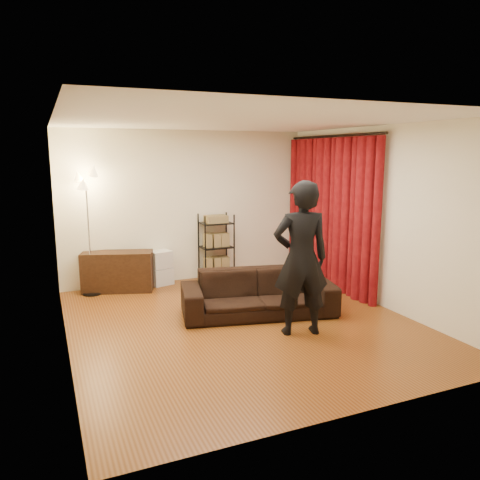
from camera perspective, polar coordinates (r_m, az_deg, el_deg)
name	(u,v)px	position (r m, az deg, el deg)	size (l,w,h in m)	color
floor	(242,323)	(6.53, 0.23, -10.05)	(5.00, 5.00, 0.00)	brown
ceiling	(242,121)	(6.12, 0.24, 14.33)	(5.00, 5.00, 0.00)	white
wall_back	(187,206)	(8.52, -6.44, 4.09)	(5.00, 5.00, 0.00)	#F1EBCE
wall_front	(360,267)	(4.05, 14.37, -3.26)	(5.00, 5.00, 0.00)	#F1EBCE
wall_left	(60,238)	(5.69, -21.05, 0.28)	(5.00, 5.00, 0.00)	#F1EBCE
wall_right	(379,217)	(7.36, 16.57, 2.72)	(5.00, 5.00, 0.00)	#F1EBCE
curtain_rod	(334,136)	(8.14, 11.34, 12.33)	(0.04, 0.04, 2.65)	black
curtain	(330,214)	(8.19, 10.89, 3.18)	(0.22, 2.65, 2.55)	maroon
sofa	(259,293)	(6.76, 2.28, -6.48)	(2.18, 0.85, 0.64)	black
person	(301,259)	(5.95, 7.44, -2.27)	(0.72, 0.47, 1.97)	black
media_cabinet	(118,271)	(8.15, -14.68, -3.72)	(1.15, 0.43, 0.67)	#331C0E
storage_boxes	(161,268)	(8.38, -9.61, -3.36)	(0.37, 0.30, 0.61)	silver
wire_shelf	(216,247)	(8.57, -2.91, -0.86)	(0.55, 0.39, 1.21)	black
floor_lamp	(89,234)	(7.93, -17.97, 0.74)	(0.37, 0.37, 2.03)	silver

